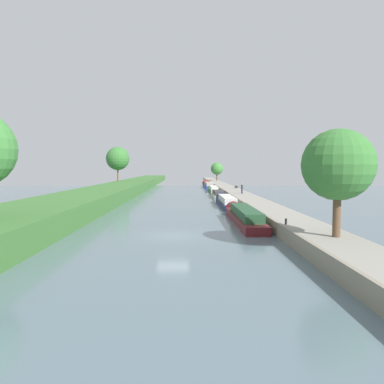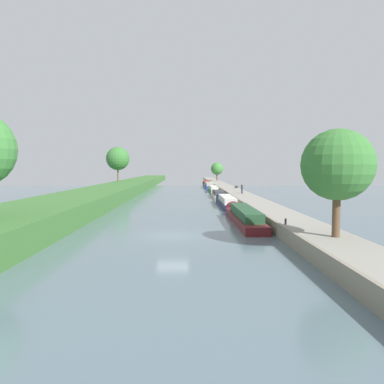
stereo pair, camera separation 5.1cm
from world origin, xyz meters
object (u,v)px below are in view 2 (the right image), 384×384
object	(u,v)px
narrowboat_green	(213,189)
person_walking	(242,188)
narrowboat_black	(206,183)
mooring_bollard_far	(211,180)
park_bench	(236,186)
narrowboat_cream	(218,194)
narrowboat_navy	(226,201)
narrowboat_blue	(209,186)
narrowboat_maroon	(243,216)
mooring_bollard_near	(286,222)

from	to	relation	value
narrowboat_green	person_walking	bearing A→B (deg)	-80.83
narrowboat_black	person_walking	world-z (taller)	person_walking
mooring_bollard_far	park_bench	world-z (taller)	park_bench
narrowboat_cream	narrowboat_black	xyz separation A→B (m)	(0.23, 44.21, 0.09)
park_bench	narrowboat_green	bearing A→B (deg)	136.08
narrowboat_navy	narrowboat_black	bearing A→B (deg)	89.78
mooring_bollard_far	park_bench	distance (m)	39.32
narrowboat_black	narrowboat_cream	bearing A→B (deg)	-90.30
narrowboat_navy	person_walking	xyz separation A→B (m)	(3.51, 8.23, 1.37)
narrowboat_green	mooring_bollard_far	world-z (taller)	mooring_bollard_far
narrowboat_navy	park_bench	world-z (taller)	park_bench
narrowboat_navy	narrowboat_blue	xyz separation A→B (m)	(0.14, 44.17, 0.06)
narrowboat_blue	mooring_bollard_far	xyz separation A→B (m)	(1.76, 19.51, 0.67)
narrowboat_cream	person_walking	bearing A→B (deg)	-60.76
narrowboat_black	person_walking	distance (m)	50.61
narrowboat_navy	mooring_bollard_far	distance (m)	63.71
narrowboat_navy	narrowboat_green	xyz separation A→B (m)	(0.18, 28.86, -0.03)
narrowboat_navy	narrowboat_green	size ratio (longest dim) A/B	1.09
narrowboat_green	narrowboat_blue	xyz separation A→B (m)	(-0.04, 15.31, 0.09)
narrowboat_cream	narrowboat_blue	size ratio (longest dim) A/B	0.84
narrowboat_cream	narrowboat_green	distance (m)	14.37
narrowboat_maroon	person_walking	xyz separation A→B (m)	(3.56, 24.62, 1.29)
narrowboat_navy	park_bench	size ratio (longest dim) A/B	9.74
person_walking	mooring_bollard_near	xyz separation A→B (m)	(-1.60, -32.95, -0.65)
narrowboat_maroon	mooring_bollard_near	xyz separation A→B (m)	(1.96, -8.33, 0.64)
narrowboat_black	narrowboat_maroon	bearing A→B (deg)	-90.21
narrowboat_green	mooring_bollard_near	xyz separation A→B (m)	(1.73, -53.59, 0.76)
narrowboat_black	narrowboat_navy	bearing A→B (deg)	-90.22
narrowboat_navy	narrowboat_cream	xyz separation A→B (m)	(-0.01, 14.50, -0.07)
park_bench	mooring_bollard_far	bearing A→B (deg)	94.15
narrowboat_cream	narrowboat_green	size ratio (longest dim) A/B	0.89
narrowboat_maroon	narrowboat_cream	world-z (taller)	narrowboat_maroon
mooring_bollard_near	mooring_bollard_far	size ratio (longest dim) A/B	1.00
narrowboat_cream	mooring_bollard_far	bearing A→B (deg)	87.78
mooring_bollard_far	narrowboat_blue	bearing A→B (deg)	-95.16
narrowboat_navy	narrowboat_green	world-z (taller)	narrowboat_navy
narrowboat_black	mooring_bollard_near	distance (m)	83.46
narrowboat_maroon	narrowboat_cream	xyz separation A→B (m)	(0.05, 30.90, -0.15)
person_walking	mooring_bollard_near	world-z (taller)	person_walking
person_walking	narrowboat_green	bearing A→B (deg)	99.17
narrowboat_cream	person_walking	xyz separation A→B (m)	(3.51, -6.28, 1.44)
narrowboat_blue	person_walking	distance (m)	36.13
mooring_bollard_near	mooring_bollard_far	bearing A→B (deg)	90.00
mooring_bollard_near	narrowboat_cream	bearing A→B (deg)	92.79
narrowboat_cream	person_walking	world-z (taller)	person_walking
narrowboat_maroon	mooring_bollard_near	world-z (taller)	narrowboat_maroon
narrowboat_cream	mooring_bollard_near	bearing A→B (deg)	-87.21
narrowboat_green	park_bench	bearing A→B (deg)	-43.92
narrowboat_navy	narrowboat_green	bearing A→B (deg)	89.65
mooring_bollard_far	park_bench	size ratio (longest dim) A/B	0.30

